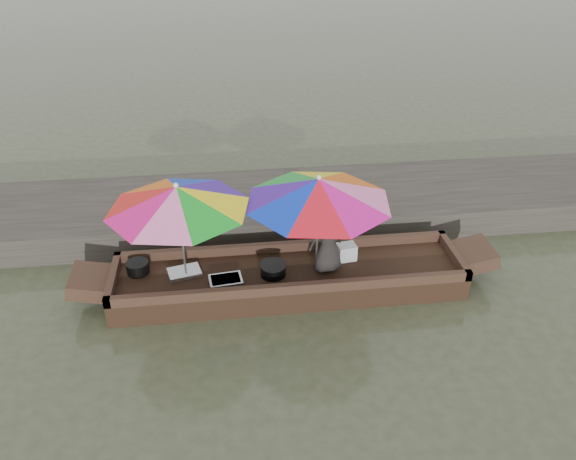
{
  "coord_description": "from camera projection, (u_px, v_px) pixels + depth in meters",
  "views": [
    {
      "loc": [
        -0.85,
        -6.84,
        5.23
      ],
      "look_at": [
        0.0,
        0.1,
        1.0
      ],
      "focal_mm": 35.0,
      "sensor_mm": 36.0,
      "label": 1
    }
  ],
  "objects": [
    {
      "name": "supply_bag",
      "position": [
        346.0,
        252.0,
        8.62
      ],
      "size": [
        0.31,
        0.26,
        0.26
      ],
      "primitive_type": "cube",
      "rotation": [
        0.0,
        0.0,
        0.15
      ],
      "color": "silver",
      "rests_on": "boat_hull"
    },
    {
      "name": "tray_scallop",
      "position": [
        184.0,
        272.0,
        8.33
      ],
      "size": [
        0.53,
        0.43,
        0.06
      ],
      "primitive_type": "cube",
      "rotation": [
        0.0,
        0.0,
        0.24
      ],
      "color": "silver",
      "rests_on": "boat_hull"
    },
    {
      "name": "charcoal_grill",
      "position": [
        273.0,
        270.0,
        8.28
      ],
      "size": [
        0.37,
        0.37,
        0.17
      ],
      "primitive_type": "cylinder",
      "color": "black",
      "rests_on": "boat_hull"
    },
    {
      "name": "dock",
      "position": [
        274.0,
        206.0,
        10.34
      ],
      "size": [
        22.0,
        2.2,
        0.5
      ],
      "primitive_type": "cube",
      "color": "#2D2B26",
      "rests_on": "ground"
    },
    {
      "name": "tray_crayfish",
      "position": [
        226.0,
        281.0,
        8.12
      ],
      "size": [
        0.5,
        0.38,
        0.09
      ],
      "primitive_type": "cube",
      "rotation": [
        0.0,
        0.0,
        0.11
      ],
      "color": "silver",
      "rests_on": "boat_hull"
    },
    {
      "name": "boat_hull",
      "position": [
        289.0,
        280.0,
        8.52
      ],
      "size": [
        5.24,
        1.2,
        0.35
      ],
      "primitive_type": "cube",
      "color": "black",
      "rests_on": "water"
    },
    {
      "name": "cooking_pot",
      "position": [
        138.0,
        267.0,
        8.34
      ],
      "size": [
        0.33,
        0.33,
        0.18
      ],
      "primitive_type": "cylinder",
      "color": "black",
      "rests_on": "boat_hull"
    },
    {
      "name": "umbrella_bow",
      "position": [
        181.0,
        233.0,
        7.86
      ],
      "size": [
        2.38,
        2.38,
        1.55
      ],
      "primitive_type": null,
      "rotation": [
        0.0,
        0.0,
        0.21
      ],
      "color": "#3E14A5",
      "rests_on": "boat_hull"
    },
    {
      "name": "water",
      "position": [
        289.0,
        289.0,
        8.61
      ],
      "size": [
        80.0,
        80.0,
        0.0
      ],
      "primitive_type": "plane",
      "color": "#384228",
      "rests_on": "ground"
    },
    {
      "name": "umbrella_stern",
      "position": [
        317.0,
        224.0,
        8.07
      ],
      "size": [
        2.55,
        2.55,
        1.55
      ],
      "primitive_type": null,
      "rotation": [
        0.0,
        0.0,
        0.23
      ],
      "color": "#FF620C",
      "rests_on": "boat_hull"
    },
    {
      "name": "vendor",
      "position": [
        328.0,
        236.0,
        8.15
      ],
      "size": [
        0.67,
        0.55,
        1.17
      ],
      "primitive_type": "imported",
      "rotation": [
        0.0,
        0.0,
        3.51
      ],
      "color": "black",
      "rests_on": "boat_hull"
    }
  ]
}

